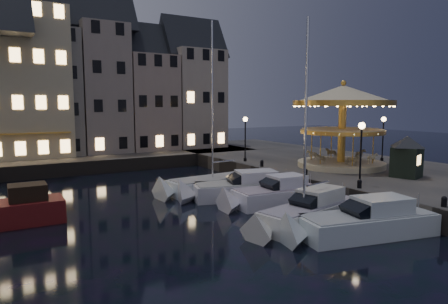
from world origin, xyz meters
TOP-DOWN VIEW (x-y plane):
  - ground at (0.00, 0.00)m, footprint 160.00×160.00m
  - quay_east at (14.00, 6.00)m, footprint 16.00×56.00m
  - quay_north at (-8.00, 28.00)m, footprint 44.00×12.00m
  - quaywall_e at (6.00, 6.00)m, footprint 0.15×44.00m
  - quaywall_n at (-6.00, 22.00)m, footprint 48.00×0.15m
  - streetlamp_b at (7.20, 1.00)m, footprint 0.44×0.44m
  - streetlamp_c at (7.20, 14.50)m, footprint 0.44×0.44m
  - streetlamp_d at (18.50, 8.00)m, footprint 0.44×0.44m
  - bollard_a at (6.60, -5.00)m, footprint 0.30×0.30m
  - bollard_b at (6.60, 0.50)m, footprint 0.30×0.30m
  - bollard_c at (6.60, 5.50)m, footprint 0.30×0.30m
  - bollard_d at (6.60, 11.00)m, footprint 0.30×0.30m
  - townhouse_nc at (-8.00, 30.00)m, footprint 6.82×8.00m
  - townhouse_nd at (-2.25, 30.00)m, footprint 5.50×8.00m
  - townhouse_ne at (3.20, 30.00)m, footprint 6.16×8.00m
  - townhouse_nf at (9.25, 30.00)m, footprint 6.82×8.00m
  - motorboat_b at (2.14, -3.42)m, footprint 8.19×3.94m
  - motorboat_c at (1.05, -0.71)m, footprint 8.09×3.50m
  - motorboat_d at (2.22, 3.83)m, footprint 7.08×2.75m
  - motorboat_e at (1.40, 6.60)m, footprint 8.30×4.41m
  - motorboat_f at (1.07, 9.38)m, footprint 9.61×3.22m
  - red_fishing_boat at (-13.23, 7.80)m, footprint 6.67×2.40m
  - carousel at (12.33, 7.39)m, footprint 8.39×8.39m
  - ticket_kiosk at (12.70, 1.44)m, footprint 2.93×2.93m

SIDE VIEW (x-z plane):
  - ground at x=0.00m, z-range 0.00..0.00m
  - motorboat_f at x=1.07m, z-range -5.83..6.89m
  - motorboat_d at x=2.22m, z-range -0.44..1.71m
  - motorboat_b at x=2.14m, z-range -0.43..1.72m
  - motorboat_e at x=1.40m, z-range -0.43..1.72m
  - quay_east at x=14.00m, z-range 0.00..1.30m
  - quay_north at x=-8.00m, z-range 0.00..1.30m
  - quaywall_e at x=6.00m, z-range 0.00..1.30m
  - quaywall_n at x=-6.00m, z-range 0.00..1.30m
  - motorboat_c at x=1.05m, z-range -4.67..6.02m
  - red_fishing_boat at x=-13.23m, z-range -2.16..3.53m
  - bollard_a at x=6.60m, z-range 1.32..1.89m
  - bollard_b at x=6.60m, z-range 1.32..1.89m
  - bollard_c at x=6.60m, z-range 1.32..1.89m
  - bollard_d at x=6.60m, z-range 1.32..1.89m
  - ticket_kiosk at x=12.70m, z-range 1.62..5.06m
  - streetlamp_b at x=7.20m, z-range 1.93..6.10m
  - streetlamp_c at x=7.20m, z-range 1.93..6.10m
  - streetlamp_d at x=18.50m, z-range 1.93..6.10m
  - carousel at x=12.33m, z-range 2.46..9.81m
  - townhouse_ne at x=3.20m, z-range 1.38..14.18m
  - townhouse_nf at x=9.25m, z-range 1.38..15.18m
  - townhouse_nc at x=-8.00m, z-range 1.38..16.18m
  - townhouse_nd at x=-2.25m, z-range 1.38..17.18m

